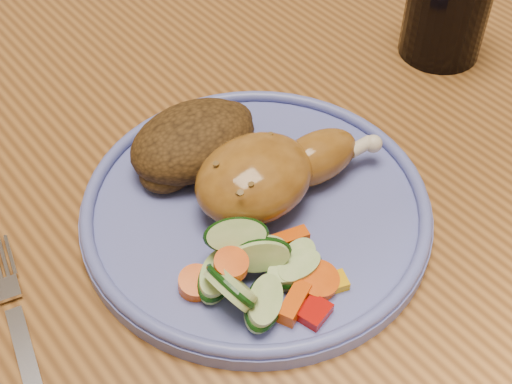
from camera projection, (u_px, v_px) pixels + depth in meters
dining_table at (231, 181)px, 0.69m from camera, size 0.90×1.40×0.75m
plate at (256, 211)px, 0.54m from camera, size 0.26×0.26×0.01m
plate_rim at (256, 201)px, 0.53m from camera, size 0.26×0.26×0.01m
chicken_leg at (270, 173)px, 0.53m from camera, size 0.16×0.08×0.05m
rice_pilaf at (195, 141)px, 0.56m from camera, size 0.11×0.08×0.05m
vegetable_pile at (260, 271)px, 0.48m from camera, size 0.10×0.10×0.05m
fork at (22, 340)px, 0.47m from camera, size 0.05×0.15×0.00m
drinking_glass at (448, 5)px, 0.65m from camera, size 0.08×0.08×0.10m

